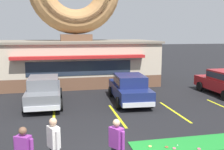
# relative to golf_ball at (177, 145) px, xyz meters

# --- Properties ---
(donut_shop_building) EXTENTS (12.30, 6.75, 10.96)m
(donut_shop_building) POSITION_rel_golf_ball_xyz_m (-2.52, 12.84, 3.69)
(donut_shop_building) COLOR brown
(donut_shop_building) RESTS_ON ground
(putting_mat) EXTENTS (4.75, 1.29, 0.03)m
(putting_mat) POSITION_rel_golf_ball_xyz_m (0.75, 0.05, -0.04)
(putting_mat) COLOR #1E842D
(putting_mat) RESTS_ON ground
(mini_donut_mid_left) EXTENTS (0.13, 0.13, 0.04)m
(mini_donut_mid_left) POSITION_rel_golf_ball_xyz_m (0.59, -0.42, -0.00)
(mini_donut_mid_left) COLOR #D8667F
(mini_donut_mid_left) RESTS_ON putting_mat
(mini_donut_mid_centre) EXTENTS (0.13, 0.13, 0.04)m
(mini_donut_mid_centre) POSITION_rel_golf_ball_xyz_m (-0.43, -0.05, -0.00)
(mini_donut_mid_centre) COLOR brown
(mini_donut_mid_centre) RESTS_ON putting_mat
(mini_donut_far_centre) EXTENTS (0.13, 0.13, 0.04)m
(mini_donut_far_centre) POSITION_rel_golf_ball_xyz_m (-0.22, -0.20, -0.00)
(mini_donut_far_centre) COLOR #D8667F
(mini_donut_far_centre) RESTS_ON putting_mat
(mini_donut_far_right) EXTENTS (0.13, 0.13, 0.04)m
(mini_donut_far_right) POSITION_rel_golf_ball_xyz_m (-0.98, 0.12, -0.00)
(mini_donut_far_right) COLOR #E5C666
(mini_donut_far_right) RESTS_ON putting_mat
(golf_ball) EXTENTS (0.04, 0.04, 0.04)m
(golf_ball) POSITION_rel_golf_ball_xyz_m (0.00, 0.00, 0.00)
(golf_ball) COLOR white
(golf_ball) RESTS_ON putting_mat
(car_navy) EXTENTS (2.16, 4.65, 1.60)m
(car_navy) POSITION_rel_golf_ball_xyz_m (-0.00, 6.21, 0.82)
(car_navy) COLOR navy
(car_navy) RESTS_ON ground
(car_grey) EXTENTS (2.01, 4.57, 1.60)m
(car_grey) POSITION_rel_golf_ball_xyz_m (-4.81, 6.57, 0.82)
(car_grey) COLOR slate
(car_grey) RESTS_ON ground
(pedestrian_leather_jacket_man) EXTENTS (0.41, 0.51, 1.61)m
(pedestrian_leather_jacket_man) POSITION_rel_golf_ball_xyz_m (-2.51, -1.27, 0.84)
(pedestrian_leather_jacket_man) COLOR #232328
(pedestrian_leather_jacket_man) RESTS_ON ground
(pedestrian_clipboard_woman) EXTENTS (0.38, 0.55, 1.67)m
(pedestrian_clipboard_woman) POSITION_rel_golf_ball_xyz_m (-4.23, -0.97, 0.88)
(pedestrian_clipboard_woman) COLOR #232328
(pedestrian_clipboard_woman) RESTS_ON ground
(parking_stripe_mid_left) EXTENTS (0.12, 3.60, 0.01)m
(parking_stripe_mid_left) POSITION_rel_golf_ball_xyz_m (-4.29, 3.90, -0.05)
(parking_stripe_mid_left) COLOR yellow
(parking_stripe_mid_left) RESTS_ON ground
(parking_stripe_centre) EXTENTS (0.12, 3.60, 0.01)m
(parking_stripe_centre) POSITION_rel_golf_ball_xyz_m (-1.29, 3.90, -0.05)
(parking_stripe_centre) COLOR yellow
(parking_stripe_centre) RESTS_ON ground
(parking_stripe_mid_right) EXTENTS (0.12, 3.60, 0.01)m
(parking_stripe_mid_right) POSITION_rel_golf_ball_xyz_m (1.71, 3.90, -0.05)
(parking_stripe_mid_right) COLOR yellow
(parking_stripe_mid_right) RESTS_ON ground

